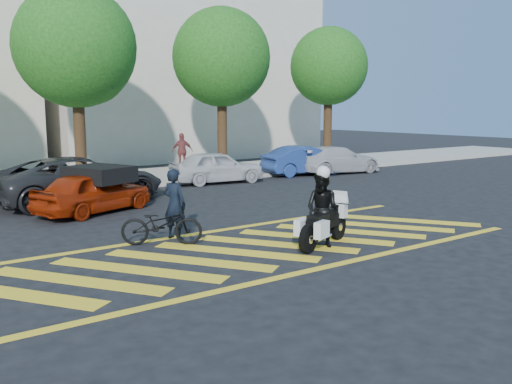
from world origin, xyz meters
TOP-DOWN VIEW (x-y plane):
  - ground at (0.00, 0.00)m, footprint 90.00×90.00m
  - sidewalk at (0.00, 12.00)m, footprint 60.00×5.00m
  - crosswalk at (-0.04, 0.00)m, footprint 12.33×4.00m
  - building_right at (9.00, 21.00)m, footprint 16.00×8.00m
  - tree_center at (0.13, 12.06)m, footprint 4.60×4.60m
  - tree_right at (6.63, 12.06)m, footprint 4.40×4.40m
  - tree_far_right at (13.13, 12.06)m, footprint 4.00×4.00m
  - officer_bike at (-1.11, 1.76)m, footprint 0.60×0.70m
  - bicycle at (-1.60, 1.43)m, footprint 1.82×1.47m
  - police_motorcycle at (1.21, -0.71)m, footprint 1.93×1.03m
  - officer_moto at (1.19, -0.69)m, footprint 0.86×0.96m
  - red_convertible at (-1.58, 5.90)m, footprint 3.84×2.68m
  - parked_mid_left at (-1.38, 7.80)m, footprint 5.52×2.99m
  - parked_mid_right at (4.50, 9.20)m, footprint 3.94×1.96m
  - parked_right at (9.12, 9.20)m, footprint 4.08×1.88m
  - parked_far_right at (10.70, 8.85)m, footprint 4.43×2.20m
  - pedestrian_right at (5.06, 13.21)m, footprint 1.06×0.68m

SIDE VIEW (x-z plane):
  - ground at x=0.00m, z-range 0.00..0.00m
  - crosswalk at x=-0.04m, z-range 0.00..0.01m
  - sidewalk at x=0.00m, z-range 0.00..0.15m
  - bicycle at x=-1.60m, z-range 0.00..0.93m
  - police_motorcycle at x=1.21m, z-range 0.04..0.93m
  - red_convertible at x=-1.58m, z-range 0.00..1.21m
  - parked_far_right at x=10.70m, z-range 0.00..1.24m
  - parked_mid_right at x=4.50m, z-range 0.00..1.29m
  - parked_right at x=9.12m, z-range 0.00..1.30m
  - parked_mid_left at x=-1.38m, z-range 0.00..1.47m
  - officer_bike at x=-1.11m, z-range 0.00..1.62m
  - officer_moto at x=1.19m, z-range 0.00..1.63m
  - pedestrian_right at x=5.06m, z-range 0.15..1.82m
  - tree_far_right at x=13.13m, z-range 1.39..8.49m
  - tree_right at x=6.63m, z-range 1.34..8.75m
  - tree_center at x=0.13m, z-range 1.31..8.88m
  - building_right at x=9.00m, z-range 0.00..11.00m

